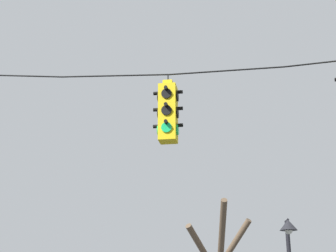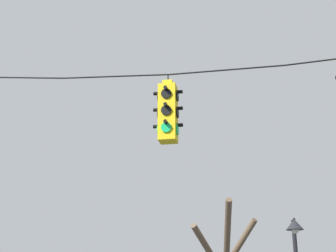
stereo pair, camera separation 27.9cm
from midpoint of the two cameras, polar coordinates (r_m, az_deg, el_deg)
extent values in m
cylinder|color=black|center=(11.37, -17.63, 5.35)|extent=(2.24, 0.03, 0.25)
cylinder|color=black|center=(10.52, -6.67, 5.56)|extent=(2.24, 0.03, 0.14)
cylinder|color=black|center=(10.15, 5.66, 6.12)|extent=(2.24, 0.03, 0.03)
cube|color=yellow|center=(9.96, -0.80, 1.41)|extent=(0.34, 0.34, 1.15)
cube|color=yellow|center=(10.19, -0.79, 4.70)|extent=(0.19, 0.19, 0.10)
cylinder|color=black|center=(10.24, -0.78, 5.34)|extent=(0.02, 0.02, 0.15)
cylinder|color=black|center=(9.91, -0.98, 3.64)|extent=(0.20, 0.03, 0.20)
cylinder|color=black|center=(9.91, -1.02, 4.22)|extent=(0.07, 0.12, 0.07)
cylinder|color=black|center=(9.79, -0.99, 1.77)|extent=(0.20, 0.03, 0.20)
cylinder|color=black|center=(9.78, -1.03, 2.36)|extent=(0.07, 0.12, 0.07)
cylinder|color=#19C666|center=(9.67, -1.00, -0.14)|extent=(0.20, 0.03, 0.20)
cylinder|color=black|center=(9.66, -1.05, 0.45)|extent=(0.07, 0.12, 0.07)
cylinder|color=black|center=(10.25, -0.62, 2.86)|extent=(0.20, 0.03, 0.20)
cylinder|color=black|center=(10.33, -0.57, 3.23)|extent=(0.07, 0.12, 0.07)
cylinder|color=black|center=(10.13, -0.62, 1.05)|extent=(0.20, 0.03, 0.20)
cylinder|color=black|center=(10.20, -0.58, 1.44)|extent=(0.07, 0.12, 0.07)
cylinder|color=#19C666|center=(10.02, -0.63, -0.80)|extent=(0.20, 0.03, 0.20)
cylinder|color=black|center=(10.09, -0.59, -0.39)|extent=(0.07, 0.12, 0.07)
cylinder|color=black|center=(10.11, -1.83, 3.18)|extent=(0.03, 0.20, 0.20)
cylinder|color=black|center=(10.16, -2.07, 3.63)|extent=(0.12, 0.07, 0.07)
cylinder|color=black|center=(9.99, -1.85, 1.35)|extent=(0.03, 0.20, 0.20)
cylinder|color=black|center=(10.03, -2.10, 1.81)|extent=(0.12, 0.07, 0.07)
cylinder|color=#19C666|center=(9.88, -1.87, -0.53)|extent=(0.03, 0.20, 0.20)
cylinder|color=black|center=(9.91, -2.12, -0.05)|extent=(0.12, 0.07, 0.07)
cylinder|color=black|center=(10.05, 0.25, 3.30)|extent=(0.03, 0.20, 0.20)
cylinder|color=black|center=(10.08, 0.50, 3.79)|extent=(0.12, 0.07, 0.07)
cylinder|color=black|center=(9.93, 0.25, 1.46)|extent=(0.03, 0.20, 0.20)
cylinder|color=black|center=(9.96, 0.50, 1.96)|extent=(0.12, 0.07, 0.07)
cylinder|color=#19C666|center=(9.82, 0.25, -0.42)|extent=(0.03, 0.20, 0.20)
cylinder|color=black|center=(9.84, 0.51, 0.09)|extent=(0.12, 0.07, 0.07)
cylinder|color=black|center=(15.19, 12.56, -10.24)|extent=(0.07, 0.54, 0.07)
cone|color=#232328|center=(14.91, 12.65, -10.65)|extent=(0.49, 0.49, 0.29)
sphere|color=silver|center=(14.89, 12.69, -11.21)|extent=(0.22, 0.22, 0.22)
cylinder|color=brown|center=(15.12, 6.77, -12.87)|extent=(1.13, 0.95, 1.36)
cylinder|color=brown|center=(14.48, 5.40, -12.38)|extent=(0.51, 2.22, 1.91)
camera|label=1|loc=(0.14, -90.81, 0.28)|focal=55.00mm
camera|label=2|loc=(0.14, 89.19, -0.28)|focal=55.00mm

